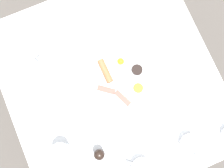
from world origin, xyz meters
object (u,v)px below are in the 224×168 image
Objects in this scene: breakfast_plate at (121,79)px; fork_by_plate at (136,7)px; teacup_with_saucer_left at (190,143)px; teacup_with_saucer_right at (141,167)px; teapot_far at (28,70)px; salt_grinder at (99,154)px; water_glass_tall at (62,151)px; knife_by_plate at (193,99)px; teapot_near at (81,26)px.

breakfast_plate reaches higher than fork_by_plate.
teacup_with_saucer_left and teacup_with_saucer_right have the same top height.
teacup_with_saucer_left is at bearing 100.89° from teapot_far.
teacup_with_saucer_left is at bearing -156.86° from breakfast_plate.
breakfast_plate is at bearing -38.71° from salt_grinder.
breakfast_plate is 2.75× the size of water_glass_tall.
water_glass_tall is 0.62m from knife_by_plate.
teapot_near reaches higher than knife_by_plate.
teapot_far is (0.19, 0.36, 0.04)m from breakfast_plate.
teapot_far is at bearing 26.93° from teacup_with_saucer_right.
salt_grinder is 0.48m from knife_by_plate.
breakfast_plate is 0.30m from teapot_near.
water_glass_tall is 0.60× the size of knife_by_plate.
knife_by_plate is at bearing -173.39° from fork_by_plate.
teapot_far is 1.55× the size of water_glass_tall.
teacup_with_saucer_left reaches higher than fork_by_plate.
water_glass_tall reaches higher than salt_grinder.
water_glass_tall is at bearing 62.12° from salt_grinder.
teapot_near reaches higher than water_glass_tall.
salt_grinder is (-0.27, 0.21, 0.04)m from breakfast_plate.
teacup_with_saucer_right is at bearing 157.67° from fork_by_plate.
fork_by_plate is at bearing -35.09° from breakfast_plate.
teapot_far is 0.48m from salt_grinder.
salt_grinder is at bearing 50.73° from teacup_with_saucer_right.
water_glass_tall reaches higher than teacup_with_saucer_left.
teapot_far reaches higher than knife_by_plate.
teacup_with_saucer_right is (-0.67, -0.00, -0.02)m from teapot_near.
salt_grinder is (-0.07, -0.14, -0.01)m from water_glass_tall.
teapot_far is at bearing 1.45° from water_glass_tall.
teacup_with_saucer_right is (-0.38, 0.07, 0.02)m from breakfast_plate.
teapot_near is at bearing 166.46° from teapot_far.
teapot_near reaches higher than teacup_with_saucer_left.
teacup_with_saucer_left is at bearing -109.38° from water_glass_tall.
salt_grinder reaches higher than knife_by_plate.
teapot_near is 0.91× the size of knife_by_plate.
water_glass_tall is (-0.19, 0.36, 0.05)m from breakfast_plate.
teacup_with_saucer_right is 0.69× the size of knife_by_plate.
teacup_with_saucer_left is 0.67m from fork_by_plate.
salt_grinder is (0.12, 0.14, 0.02)m from teacup_with_saucer_right.
salt_grinder is at bearing 143.13° from fork_by_plate.
salt_grinder reaches higher than teacup_with_saucer_right.
breakfast_plate is 0.36m from fork_by_plate.
teapot_near is 0.31m from teapot_far.
knife_by_plate is at bearing 115.53° from teapot_far.
knife_by_plate is (0.06, -0.48, -0.05)m from salt_grinder.
teacup_with_saucer_right is (-0.01, 0.23, -0.00)m from teacup_with_saucer_left.
breakfast_plate is 0.35m from salt_grinder.
water_glass_tall is at bearing 24.99° from teapot_near.
teapot_near and teapot_far have the same top height.
water_glass_tall is (0.18, 0.52, 0.03)m from teacup_with_saucer_left.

